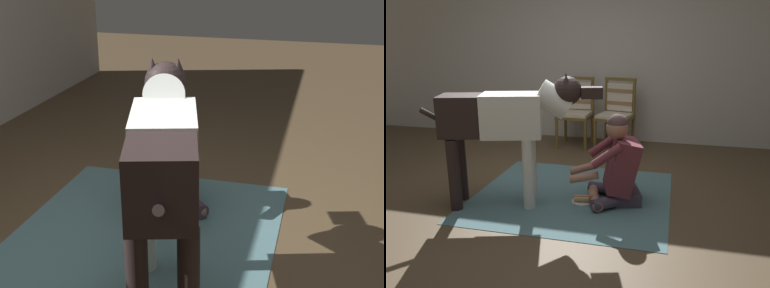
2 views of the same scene
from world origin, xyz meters
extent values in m
plane|color=brown|center=(0.00, 0.00, 0.00)|extent=(15.72, 15.72, 0.00)
cube|color=slate|center=(0.21, 0.20, 0.00)|extent=(1.92, 1.77, 0.01)
cube|color=#413849|center=(0.75, 0.19, 0.06)|extent=(0.33, 0.39, 0.12)
cylinder|color=#413849|center=(0.64, -0.01, 0.07)|extent=(0.37, 0.35, 0.11)
cylinder|color=#A46F58|center=(0.47, 0.02, 0.06)|extent=(0.21, 0.37, 0.09)
cylinder|color=#413849|center=(0.55, 0.29, 0.07)|extent=(0.41, 0.17, 0.11)
cylinder|color=#A46F58|center=(0.43, 0.18, 0.06)|extent=(0.17, 0.37, 0.09)
cube|color=brown|center=(0.70, 0.17, 0.37)|extent=(0.42, 0.47, 0.54)
cylinder|color=brown|center=(0.59, -0.04, 0.52)|extent=(0.30, 0.16, 0.24)
cylinder|color=#A46F58|center=(0.38, -0.05, 0.30)|extent=(0.28, 0.11, 0.12)
cylinder|color=brown|center=(0.49, 0.29, 0.52)|extent=(0.30, 0.16, 0.24)
cylinder|color=#A46F58|center=(0.31, 0.19, 0.30)|extent=(0.27, 0.18, 0.12)
sphere|color=#A46F58|center=(0.65, 0.16, 0.73)|extent=(0.21, 0.21, 0.21)
sphere|color=#4E3837|center=(0.65, 0.16, 0.77)|extent=(0.19, 0.19, 0.19)
cylinder|color=white|center=(-0.17, 0.05, 0.33)|extent=(0.11, 0.11, 0.67)
cylinder|color=white|center=(-0.11, -0.19, 0.33)|extent=(0.11, 0.11, 0.67)
cube|color=white|center=(-0.27, -0.11, 0.86)|extent=(0.60, 0.48, 0.39)
cube|color=black|center=(-0.66, -0.22, 0.86)|extent=(0.53, 0.44, 0.37)
cylinder|color=white|center=(0.09, 0.00, 1.00)|extent=(0.44, 0.34, 0.36)
sphere|color=black|center=(0.21, 0.03, 1.08)|extent=(0.26, 0.26, 0.26)
cube|color=black|center=(0.42, 0.09, 1.06)|extent=(0.22, 0.17, 0.10)
cone|color=black|center=(0.18, 0.10, 1.18)|extent=(0.11, 0.11, 0.12)
cone|color=black|center=(0.22, -0.05, 1.18)|extent=(0.11, 0.11, 0.12)
cylinder|color=black|center=(-0.90, -0.29, 0.82)|extent=(0.34, 0.14, 0.22)
cylinder|color=silver|center=(0.34, 0.07, 0.01)|extent=(0.21, 0.21, 0.01)
cylinder|color=tan|center=(0.35, 0.05, 0.04)|extent=(0.17, 0.07, 0.05)
cylinder|color=tan|center=(0.34, 0.09, 0.04)|extent=(0.17, 0.07, 0.05)
cylinder|color=#A33B25|center=(0.34, 0.07, 0.04)|extent=(0.17, 0.06, 0.04)
camera|label=1|loc=(-2.77, -0.92, 1.89)|focal=49.46mm
camera|label=2|loc=(1.14, -3.30, 1.55)|focal=36.25mm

